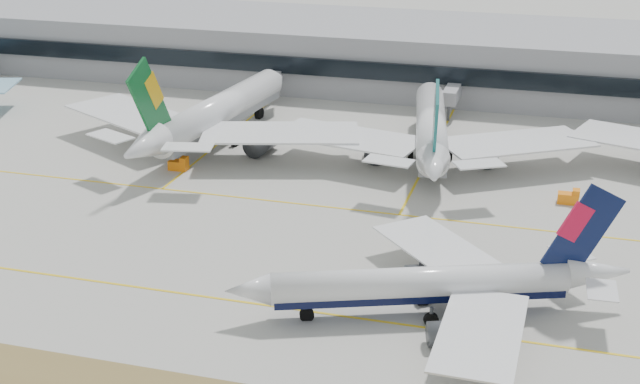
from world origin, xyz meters
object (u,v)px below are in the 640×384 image
(widebody_eva, at_px, (215,115))
(terminal, at_px, (394,53))
(widebody_cathay, at_px, (431,131))
(taxiing_airliner, at_px, (435,285))

(widebody_eva, height_order, terminal, widebody_eva)
(widebody_eva, relative_size, widebody_cathay, 1.08)
(widebody_cathay, bearing_deg, terminal, 8.21)
(widebody_eva, xyz_separation_m, widebody_cathay, (43.23, 2.65, -0.39))
(taxiing_airliner, bearing_deg, terminal, -97.04)
(widebody_eva, bearing_deg, terminal, -16.06)
(taxiing_airliner, distance_m, terminal, 119.67)
(taxiing_airliner, distance_m, widebody_eva, 78.09)
(taxiing_airliner, relative_size, widebody_cathay, 0.84)
(widebody_eva, height_order, widebody_cathay, widebody_eva)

